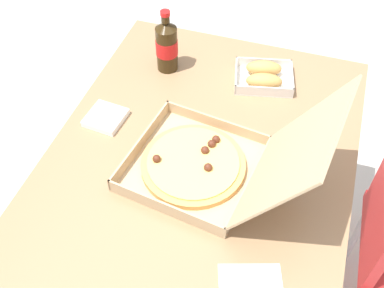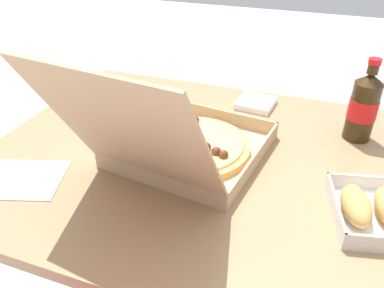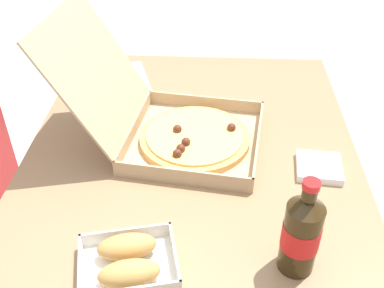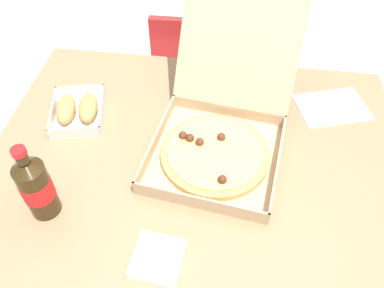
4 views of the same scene
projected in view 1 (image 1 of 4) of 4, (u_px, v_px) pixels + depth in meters
The scene contains 6 objects.
ground_plane at pixel (198, 270), 1.92m from camera, with size 10.00×10.00×0.00m, color beige.
dining_table at pixel (200, 172), 1.43m from camera, with size 1.15×0.87×0.74m.
pizza_box_open at pixel (209, 163), 1.28m from camera, with size 0.41×0.56×0.34m.
bread_side_box at pixel (264, 76), 1.55m from camera, with size 0.19×0.22×0.06m.
cola_bottle at pixel (167, 45), 1.55m from camera, with size 0.07×0.07×0.22m.
napkin_pile at pixel (106, 118), 1.44m from camera, with size 0.11×0.11×0.02m, color white.
Camera 1 is at (0.84, 0.24, 1.79)m, focal length 43.65 mm.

